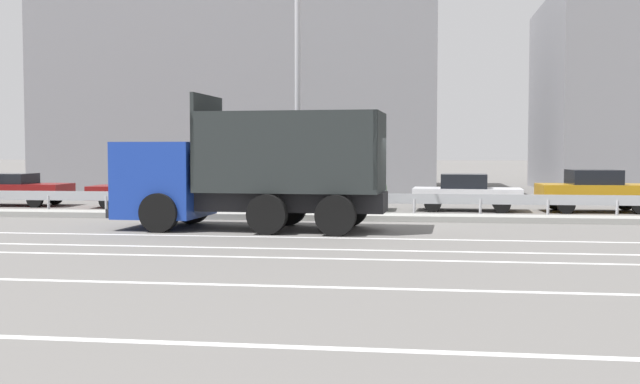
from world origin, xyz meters
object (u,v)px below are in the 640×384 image
at_px(dump_truck, 221,182).
at_px(parked_car_5, 596,191).
at_px(parked_car_3, 321,191).
at_px(median_road_sign, 350,175).
at_px(street_lamp_1, 297,32).
at_px(parked_car_4, 466,192).
at_px(parked_car_1, 11,189).
at_px(parked_car_2, 150,191).

xyz_separation_m(dump_truck, parked_car_5, (11.59, 7.26, -0.53)).
height_order(parked_car_3, parked_car_5, parked_car_5).
distance_m(median_road_sign, street_lamp_1, 4.72).
bearing_deg(dump_truck, parked_car_5, -55.25).
relative_size(street_lamp_1, parked_car_4, 2.73).
height_order(parked_car_1, parked_car_2, parked_car_1).
height_order(street_lamp_1, parked_car_4, street_lamp_1).
bearing_deg(parked_car_1, parked_car_4, 88.44).
bearing_deg(parked_car_5, median_road_sign, -66.00).
distance_m(dump_truck, parked_car_1, 12.84).
xyz_separation_m(parked_car_3, parked_car_4, (5.25, 0.16, -0.00)).
bearing_deg(parked_car_1, median_road_sign, 71.78).
bearing_deg(parked_car_5, parked_car_2, -92.29).
xyz_separation_m(dump_truck, parked_car_3, (1.84, 7.05, -0.60)).
relative_size(parked_car_2, parked_car_5, 1.12).
height_order(parked_car_1, parked_car_3, parked_car_3).
relative_size(dump_truck, parked_car_5, 1.84).
distance_m(parked_car_2, parked_car_5, 16.32).
bearing_deg(parked_car_5, parked_car_3, -91.35).
distance_m(parked_car_4, parked_car_5, 4.50).
distance_m(street_lamp_1, parked_car_2, 9.24).
relative_size(parked_car_1, parked_car_5, 1.11).
bearing_deg(parked_car_4, parked_car_1, -87.54).
distance_m(dump_truck, parked_car_5, 13.69).
xyz_separation_m(parked_car_1, parked_car_5, (22.09, -0.11, 0.08)).
bearing_deg(median_road_sign, street_lamp_1, -174.67).
bearing_deg(median_road_sign, parked_car_2, 153.06).
relative_size(dump_truck, street_lamp_1, 0.70).
bearing_deg(street_lamp_1, parked_car_5, 23.42).
relative_size(street_lamp_1, parked_car_3, 2.22).
bearing_deg(median_road_sign, parked_car_5, 26.57).
height_order(median_road_sign, street_lamp_1, street_lamp_1).
bearing_deg(median_road_sign, parked_car_4, 47.14).
bearing_deg(dump_truck, parked_car_2, 36.07).
relative_size(street_lamp_1, parked_car_1, 2.37).
distance_m(street_lamp_1, parked_car_1, 13.92).
height_order(parked_car_2, parked_car_5, parked_car_5).
height_order(dump_truck, street_lamp_1, street_lamp_1).
bearing_deg(parked_car_4, parked_car_3, -85.30).
relative_size(dump_truck, median_road_sign, 2.86).
bearing_deg(parked_car_4, street_lamp_1, -48.99).
relative_size(dump_truck, parked_car_2, 1.63).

